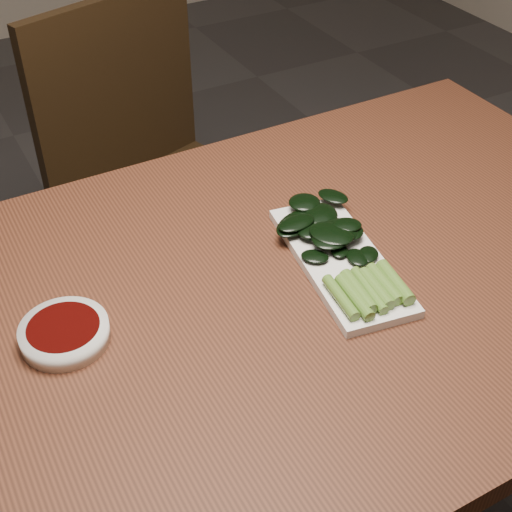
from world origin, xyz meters
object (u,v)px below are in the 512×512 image
chair_far (158,177)px  serving_plate (340,260)px  sauce_bowl (65,333)px  gai_lan (334,243)px  table (253,328)px

chair_far → serving_plate: (0.01, -0.73, 0.27)m
sauce_bowl → gai_lan: gai_lan is taller
sauce_bowl → gai_lan: bearing=-3.5°
sauce_bowl → serving_plate: size_ratio=0.39×
chair_far → sauce_bowl: chair_far is taller
table → gai_lan: 0.17m
sauce_bowl → gai_lan: (0.40, -0.02, 0.01)m
table → serving_plate: 0.16m
table → chair_far: (0.13, 0.72, -0.19)m
table → gai_lan: size_ratio=4.81×
sauce_bowl → serving_plate: sauce_bowl is taller
sauce_bowl → gai_lan: 0.41m
serving_plate → gai_lan: gai_lan is taller
table → sauce_bowl: sauce_bowl is taller
table → chair_far: size_ratio=1.57×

